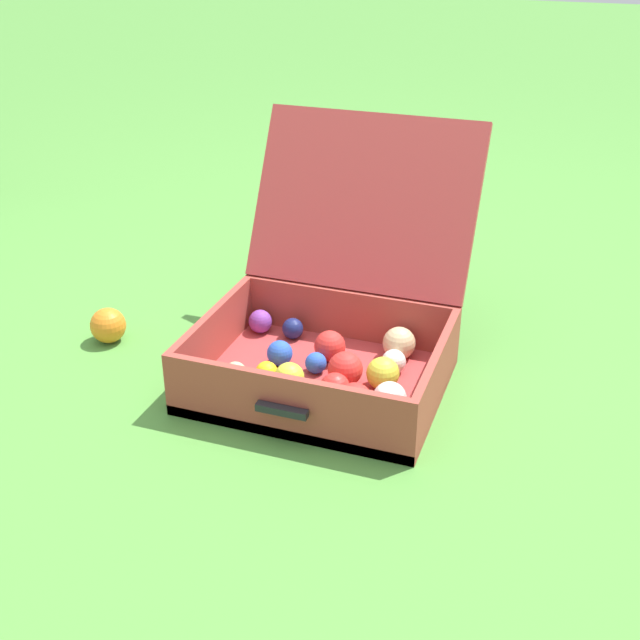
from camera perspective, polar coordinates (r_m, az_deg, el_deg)
ground_plane at (r=1.86m, az=1.88°, el=-4.94°), size 16.00×16.00×0.00m
open_suitcase at (r=1.87m, az=0.90°, el=-0.67°), size 0.55×0.67×0.53m
stray_ball_on_grass at (r=2.10m, az=-14.62°, el=-0.37°), size 0.09×0.09×0.09m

